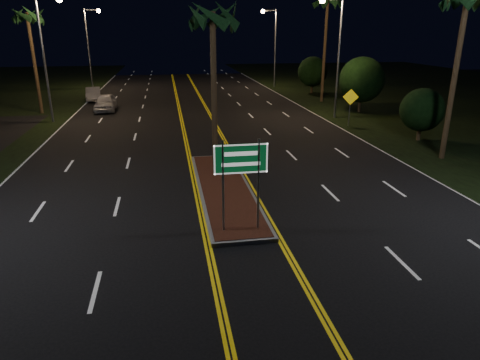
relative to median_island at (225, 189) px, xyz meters
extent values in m
plane|color=black|center=(0.00, -7.00, -0.08)|extent=(120.00, 120.00, 0.00)
cube|color=gray|center=(0.00, 0.00, -0.01)|extent=(2.25, 10.25, 0.15)
cube|color=#592819|center=(0.00, 0.00, 0.08)|extent=(2.00, 10.00, 0.02)
cylinder|color=gray|center=(-0.60, -4.20, 1.67)|extent=(0.08, 0.08, 3.20)
cylinder|color=gray|center=(0.60, -4.20, 1.67)|extent=(0.08, 0.08, 3.20)
cube|color=#07471E|center=(0.00, -4.20, 2.62)|extent=(1.80, 0.04, 1.00)
cube|color=white|center=(0.00, -4.22, 2.62)|extent=(1.80, 0.01, 1.00)
cylinder|color=gray|center=(-11.00, 17.00, 4.42)|extent=(0.18, 0.18, 9.00)
cylinder|color=gray|center=(-11.00, 37.00, 4.42)|extent=(0.18, 0.18, 9.00)
cube|color=gray|center=(-10.20, 37.00, 8.77)|extent=(1.60, 0.12, 0.12)
sphere|color=#FDBA72|center=(-9.40, 37.00, 8.67)|extent=(0.44, 0.44, 0.44)
cylinder|color=gray|center=(11.00, 15.00, 4.42)|extent=(0.18, 0.18, 9.00)
sphere|color=#FDBA72|center=(9.40, 15.00, 8.67)|extent=(0.44, 0.44, 0.44)
cylinder|color=gray|center=(11.00, 35.00, 4.42)|extent=(0.18, 0.18, 9.00)
cube|color=gray|center=(10.20, 35.00, 8.77)|extent=(1.60, 0.12, 0.12)
sphere|color=#FDBA72|center=(9.40, 35.00, 8.67)|extent=(0.44, 0.44, 0.44)
cylinder|color=#382819|center=(0.00, 3.50, 3.67)|extent=(0.28, 0.28, 7.50)
cylinder|color=#382819|center=(-12.80, 21.00, 3.92)|extent=(0.28, 0.28, 8.00)
cylinder|color=#382819|center=(12.50, 3.00, 4.17)|extent=(0.28, 0.28, 8.50)
cylinder|color=#382819|center=(12.80, 23.00, 4.67)|extent=(0.28, 0.28, 9.50)
cylinder|color=#382819|center=(13.50, 7.00, 0.37)|extent=(0.24, 0.24, 0.90)
sphere|color=black|center=(13.50, 7.00, 1.87)|extent=(2.70, 2.70, 2.70)
cylinder|color=#382819|center=(14.00, 17.00, 0.55)|extent=(0.24, 0.24, 1.26)
sphere|color=black|center=(14.00, 17.00, 2.65)|extent=(3.78, 3.78, 3.78)
cylinder|color=#382819|center=(13.80, 29.00, 0.46)|extent=(0.24, 0.24, 1.08)
sphere|color=black|center=(13.80, 29.00, 2.26)|extent=(3.24, 3.24, 3.24)
imported|color=#B6B7BC|center=(-7.57, 21.30, 0.76)|extent=(2.24, 5.08, 1.68)
imported|color=#AEAFB8|center=(-9.50, 27.54, 0.66)|extent=(2.49, 4.68, 1.49)
cylinder|color=gray|center=(10.80, 11.77, 1.09)|extent=(0.07, 0.07, 2.35)
cube|color=yellow|center=(10.80, 11.75, 2.05)|extent=(1.09, 0.35, 1.13)
camera|label=1|loc=(-2.30, -17.46, 6.61)|focal=32.00mm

